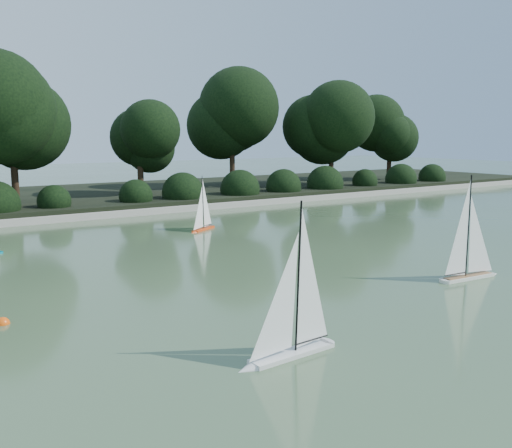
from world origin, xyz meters
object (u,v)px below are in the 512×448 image
object	(u,v)px
sailboat_white_a	(285,333)
sailboat_orange	(202,221)
sailboat_white_b	(473,261)
race_buoy	(3,324)

from	to	relation	value
sailboat_white_a	sailboat_orange	xyz separation A→B (m)	(3.16, 7.47, -0.05)
sailboat_white_a	sailboat_orange	world-z (taller)	sailboat_white_a
sailboat_white_b	race_buoy	world-z (taller)	sailboat_white_b
sailboat_white_b	sailboat_white_a	bearing A→B (deg)	-168.03
sailboat_white_b	sailboat_orange	world-z (taller)	sailboat_white_b
sailboat_white_a	sailboat_white_b	xyz separation A→B (m)	(4.50, 0.95, 0.00)
sailboat_orange	race_buoy	distance (m)	7.11
sailboat_white_a	race_buoy	bearing A→B (deg)	128.08
sailboat_white_a	race_buoy	world-z (taller)	sailboat_white_a
sailboat_white_b	race_buoy	xyz separation A→B (m)	(-6.69, 1.84, -0.27)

